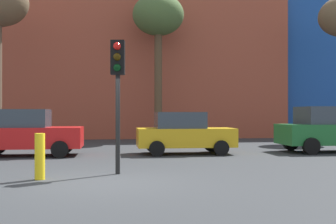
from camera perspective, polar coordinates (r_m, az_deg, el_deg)
name	(u,v)px	position (r m, az deg, el deg)	size (l,w,h in m)	color
ground_plane	(102,182)	(9.80, -9.09, -9.54)	(200.00, 200.00, 0.00)	#2D3033
building_backdrop	(123,68)	(32.56, -6.19, 6.03)	(39.43, 13.30, 12.47)	#9E4733
parked_car_1	(26,133)	(16.41, -19.02, -2.72)	(4.03, 1.98, 1.75)	red
parked_car_2	(184,133)	(16.30, 2.23, -2.92)	(3.80, 1.87, 1.65)	gold
parked_car_3	(331,129)	(18.34, 21.51, -2.25)	(4.32, 2.12, 1.87)	#1E662D
traffic_light_island	(118,75)	(10.95, -6.95, 5.02)	(0.39, 0.38, 3.51)	black
bare_tree_0	(158,19)	(24.56, -1.36, 12.71)	(2.98, 2.98, 8.51)	brown
bollard_yellow_0	(40,156)	(10.45, -17.25, -5.87)	(0.24, 0.24, 1.11)	yellow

